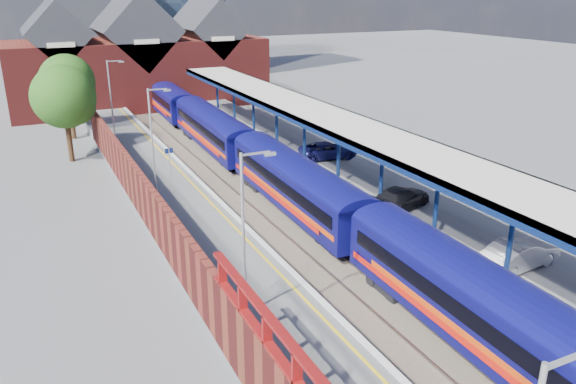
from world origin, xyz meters
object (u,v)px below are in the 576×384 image
lamp_post_d (112,95)px  platform_sign (170,159)px  parked_car_blue (328,150)px  parked_car_dark (400,198)px  train (249,151)px  lamp_post_c (154,135)px  parked_car_silver (520,254)px  lamp_post_b (246,225)px

lamp_post_d → platform_sign: lamp_post_d is taller
parked_car_blue → parked_car_dark: bearing=-178.4°
train → parked_car_dark: (4.94, -12.54, -0.42)m
lamp_post_c → lamp_post_d: (0.00, 16.00, 0.00)m
platform_sign → parked_car_blue: size_ratio=0.53×
parked_car_dark → platform_sign: bearing=24.2°
lamp_post_d → parked_car_blue: size_ratio=1.48×
lamp_post_c → parked_car_silver: bearing=-53.2°
parked_car_dark → parked_car_blue: parked_car_dark is taller
lamp_post_c → lamp_post_d: bearing=90.0°
train → lamp_post_c: 9.06m
parked_car_silver → parked_car_blue: bearing=-8.5°
lamp_post_d → platform_sign: (1.36, -14.00, -2.30)m
lamp_post_b → parked_car_blue: bearing=52.2°
lamp_post_b → parked_car_blue: size_ratio=1.48×
lamp_post_b → parked_car_dark: size_ratio=1.44×
train → parked_car_blue: 6.51m
lamp_post_d → parked_car_silver: 36.61m
train → lamp_post_d: lamp_post_d is taller
lamp_post_c → platform_sign: size_ratio=2.80×
lamp_post_b → parked_car_dark: (12.80, 6.95, -3.29)m
parked_car_silver → parked_car_dark: 8.88m
train → platform_sign: bearing=-167.1°
train → platform_sign: (-6.49, -1.49, 0.57)m
lamp_post_b → lamp_post_d: 32.00m
lamp_post_d → parked_car_silver: (13.39, -33.91, -3.27)m
lamp_post_c → parked_car_dark: size_ratio=1.44×
lamp_post_d → parked_car_dark: lamp_post_d is taller
lamp_post_b → platform_sign: (1.36, 18.00, -2.30)m
lamp_post_b → lamp_post_d: same height
train → lamp_post_b: (-7.86, -19.49, 2.87)m
lamp_post_d → platform_sign: bearing=-84.4°
lamp_post_b → lamp_post_c: (0.00, 16.00, 0.00)m
parked_car_dark → parked_car_blue: bearing=-29.1°
lamp_post_b → parked_car_silver: 13.92m
train → lamp_post_b: size_ratio=9.42×
platform_sign → train: bearing=12.9°
lamp_post_c → platform_sign: lamp_post_c is taller
lamp_post_b → lamp_post_c: bearing=90.0°
platform_sign → lamp_post_d: bearing=95.6°
parked_car_blue → lamp_post_c: bearing=108.5°
platform_sign → parked_car_blue: 12.95m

